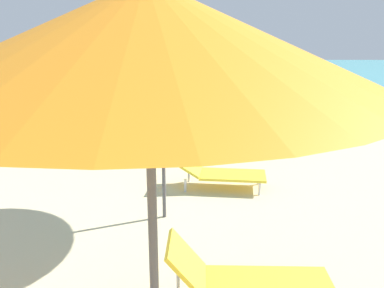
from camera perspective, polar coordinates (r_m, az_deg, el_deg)
name	(u,v)px	position (r m, az deg, el deg)	size (l,w,h in m)	color
umbrella_second	(150,37)	(2.00, -5.87, 14.39)	(2.34, 2.34, 2.77)	#4C4C51
lounger_second_shoreside	(246,279)	(3.94, 7.41, -17.95)	(1.50, 0.59, 0.69)	yellow
umbrella_third	(163,17)	(5.29, -4.05, 17.00)	(2.41, 2.41, 3.02)	#4C4C51
lounger_third_shoreside	(221,172)	(6.76, 4.05, -3.93)	(1.51, 0.73, 0.51)	yellow
umbrella_farthest	(190,48)	(9.13, -0.29, 13.13)	(1.96, 1.96, 2.40)	silver
lounger_farthest_shoreside	(233,122)	(10.44, 5.72, 3.01)	(1.64, 0.94, 0.61)	yellow
person_walking_near	(56,97)	(9.73, -18.27, 6.15)	(0.42, 0.40, 1.76)	#262628
beach_ball	(368,123)	(11.93, 23.08, 2.67)	(0.29, 0.29, 0.29)	#3FB266
cooler_box	(266,146)	(8.81, 10.15, -0.34)	(0.52, 0.48, 0.31)	red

